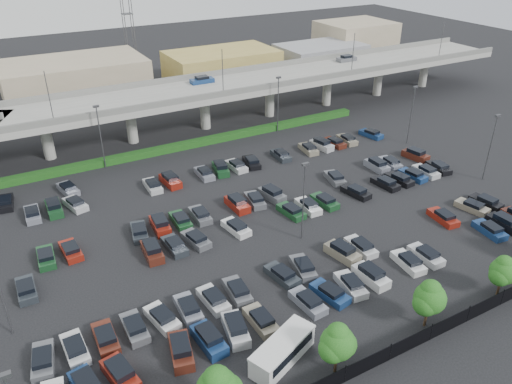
# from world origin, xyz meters

# --- Properties ---
(ground) EXTENTS (280.00, 280.00, 0.00)m
(ground) POSITION_xyz_m (0.00, 0.00, 0.00)
(ground) COLOR black
(overpass) EXTENTS (150.00, 13.00, 15.80)m
(overpass) POSITION_xyz_m (-0.22, 32.03, 6.97)
(overpass) COLOR gray
(overpass) RESTS_ON ground
(hedge) EXTENTS (66.00, 1.60, 1.10)m
(hedge) POSITION_xyz_m (0.00, 25.00, 0.55)
(hedge) COLOR #123F13
(hedge) RESTS_ON ground
(fence) EXTENTS (70.00, 0.10, 2.00)m
(fence) POSITION_xyz_m (-0.05, -28.00, 0.90)
(fence) COLOR black
(fence) RESTS_ON ground
(tree_row) EXTENTS (65.07, 3.66, 5.94)m
(tree_row) POSITION_xyz_m (0.70, -26.53, 3.52)
(tree_row) COLOR #332316
(tree_row) RESTS_ON ground
(shuttle_bus) EXTENTS (7.36, 4.86, 2.24)m
(shuttle_bus) POSITION_xyz_m (-12.31, -23.33, 1.22)
(shuttle_bus) COLOR silver
(shuttle_bus) RESTS_ON ground
(parked_cars) EXTENTS (63.06, 41.69, 1.67)m
(parked_cars) POSITION_xyz_m (-1.73, -3.82, 0.60)
(parked_cars) COLOR silver
(parked_cars) RESTS_ON ground
(light_poles) EXTENTS (66.90, 48.38, 10.30)m
(light_poles) POSITION_xyz_m (-4.13, 2.00, 6.24)
(light_poles) COLOR #434448
(light_poles) RESTS_ON ground
(distant_buildings) EXTENTS (138.00, 24.00, 9.00)m
(distant_buildings) POSITION_xyz_m (12.38, 61.81, 3.74)
(distant_buildings) COLOR gray
(distant_buildings) RESTS_ON ground
(comm_tower) EXTENTS (2.40, 2.40, 30.00)m
(comm_tower) POSITION_xyz_m (4.00, 74.00, 15.61)
(comm_tower) COLOR #434448
(comm_tower) RESTS_ON ground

